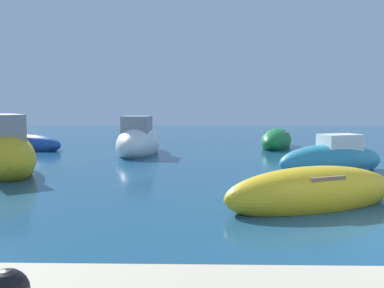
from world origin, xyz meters
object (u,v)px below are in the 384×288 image
at_px(moored_boat_4, 332,160).
at_px(moored_boat_3, 139,142).
at_px(moored_boat_5, 30,144).
at_px(moored_boat_6, 277,141).
at_px(moored_boat_2, 313,192).

bearing_deg(moored_boat_4, moored_boat_3, -53.80).
distance_m(moored_boat_5, moored_boat_6, 12.61).
bearing_deg(moored_boat_2, moored_boat_5, 111.88).
distance_m(moored_boat_4, moored_boat_6, 7.92).
relative_size(moored_boat_2, moored_boat_3, 0.94).
bearing_deg(moored_boat_2, moored_boat_3, 95.92).
bearing_deg(moored_boat_3, moored_boat_6, -64.84).
xyz_separation_m(moored_boat_2, moored_boat_4, (1.97, 4.93, 0.07)).
bearing_deg(moored_boat_6, moored_boat_2, -166.46).
xyz_separation_m(moored_boat_5, moored_boat_6, (12.52, 1.55, 0.08)).
height_order(moored_boat_3, moored_boat_6, moored_boat_3).
xyz_separation_m(moored_boat_2, moored_boat_3, (-5.32, 9.92, 0.21)).
bearing_deg(moored_boat_3, moored_boat_4, -122.26).
height_order(moored_boat_3, moored_boat_5, moored_boat_3).
relative_size(moored_boat_3, moored_boat_6, 1.09).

